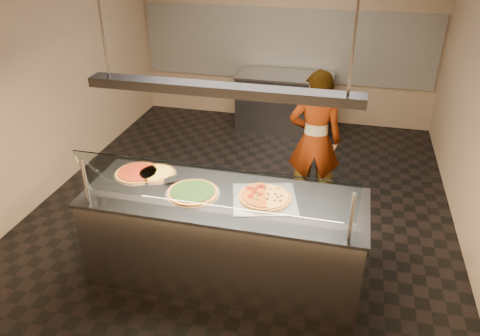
% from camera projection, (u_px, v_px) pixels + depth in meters
% --- Properties ---
extents(ground, '(5.00, 6.00, 0.02)m').
position_uv_depth(ground, '(244.00, 206.00, 5.86)').
color(ground, black).
rests_on(ground, ground).
extents(wall_back, '(5.00, 0.02, 3.00)m').
position_uv_depth(wall_back, '(286.00, 33.00, 7.72)').
color(wall_back, tan).
rests_on(wall_back, ground).
extents(wall_front, '(5.00, 0.02, 3.00)m').
position_uv_depth(wall_front, '(119.00, 264.00, 2.57)').
color(wall_front, tan).
rests_on(wall_front, ground).
extents(wall_left, '(0.02, 6.00, 3.00)m').
position_uv_depth(wall_left, '(44.00, 74.00, 5.67)').
color(wall_left, tan).
rests_on(wall_left, ground).
extents(tile_band, '(4.90, 0.02, 1.20)m').
position_uv_depth(tile_band, '(286.00, 45.00, 7.79)').
color(tile_band, silver).
rests_on(tile_band, wall_back).
extents(serving_counter, '(2.61, 0.94, 0.93)m').
position_uv_depth(serving_counter, '(225.00, 238.00, 4.50)').
color(serving_counter, '#B7B7BC').
rests_on(serving_counter, ground).
extents(sneeze_guard, '(2.37, 0.18, 0.54)m').
position_uv_depth(sneeze_guard, '(212.00, 187.00, 3.84)').
color(sneeze_guard, '#B7B7BC').
rests_on(sneeze_guard, serving_counter).
extents(perforated_tray, '(0.69, 0.69, 0.01)m').
position_uv_depth(perforated_tray, '(265.00, 198.00, 4.23)').
color(perforated_tray, silver).
rests_on(perforated_tray, serving_counter).
extents(half_pizza_pepperoni, '(0.35, 0.51, 0.05)m').
position_uv_depth(half_pizza_pepperoni, '(253.00, 194.00, 4.25)').
color(half_pizza_pepperoni, brown).
rests_on(half_pizza_pepperoni, perforated_tray).
extents(half_pizza_sausage, '(0.35, 0.51, 0.04)m').
position_uv_depth(half_pizza_sausage, '(277.00, 198.00, 4.20)').
color(half_pizza_sausage, brown).
rests_on(half_pizza_sausage, perforated_tray).
extents(pizza_spinach, '(0.51, 0.51, 0.03)m').
position_uv_depth(pizza_spinach, '(193.00, 192.00, 4.31)').
color(pizza_spinach, silver).
rests_on(pizza_spinach, serving_counter).
extents(pizza_cheese, '(0.41, 0.41, 0.03)m').
position_uv_depth(pizza_cheese, '(156.00, 173.00, 4.64)').
color(pizza_cheese, silver).
rests_on(pizza_cheese, serving_counter).
extents(pizza_tomato, '(0.47, 0.47, 0.03)m').
position_uv_depth(pizza_tomato, '(138.00, 173.00, 4.65)').
color(pizza_tomato, silver).
rests_on(pizza_tomato, serving_counter).
extents(pizza_spatula, '(0.28, 0.17, 0.02)m').
position_uv_depth(pizza_spatula, '(164.00, 177.00, 4.54)').
color(pizza_spatula, '#B7B7BC').
rests_on(pizza_spatula, pizza_spinach).
extents(prep_table, '(1.56, 0.74, 0.93)m').
position_uv_depth(prep_table, '(284.00, 102.00, 7.80)').
color(prep_table, '#3C3C42').
rests_on(prep_table, ground).
extents(worker, '(0.67, 0.47, 1.72)m').
position_uv_depth(worker, '(315.00, 141.00, 5.51)').
color(worker, '#312D35').
rests_on(worker, ground).
extents(heat_lamp_housing, '(2.30, 0.18, 0.08)m').
position_uv_depth(heat_lamp_housing, '(222.00, 90.00, 3.79)').
color(heat_lamp_housing, '#3C3C42').
rests_on(heat_lamp_housing, ceiling).
extents(lamp_rod_left, '(0.02, 0.02, 1.01)m').
position_uv_depth(lamp_rod_left, '(100.00, 15.00, 3.75)').
color(lamp_rod_left, '#B7B7BC').
rests_on(lamp_rod_left, ceiling).
extents(lamp_rod_right, '(0.02, 0.02, 1.01)m').
position_uv_depth(lamp_rod_right, '(355.00, 27.00, 3.33)').
color(lamp_rod_right, '#B7B7BC').
rests_on(lamp_rod_right, ceiling).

